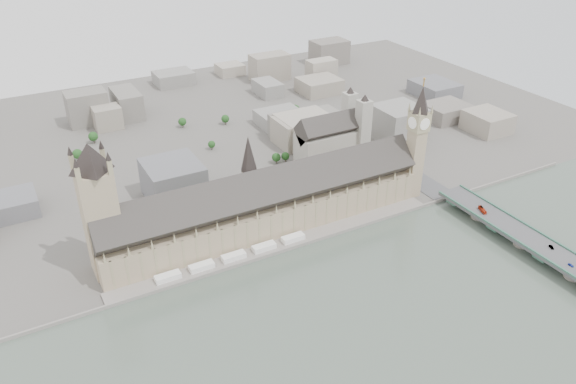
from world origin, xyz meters
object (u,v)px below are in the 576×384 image
westminster_bridge (515,235)px  red_bus_north (482,210)px  car_silver (551,247)px  victoria_tower (98,204)px  palace_of_westminster (265,205)px  elizabeth_tower (417,134)px  westminster_abbey (333,139)px  car_blue (571,265)px

westminster_bridge → red_bus_north: 32.90m
westminster_bridge → car_silver: bearing=-84.1°
victoria_tower → red_bus_north: victoria_tower is taller
victoria_tower → car_silver: size_ratio=20.02×
palace_of_westminster → victoria_tower: victoria_tower is taller
palace_of_westminster → elizabeth_tower: elizabeth_tower is taller
palace_of_westminster → westminster_bridge: 195.05m
victoria_tower → westminster_bridge: size_ratio=0.31×
red_bus_north → car_silver: size_ratio=2.17×
palace_of_westminster → car_silver: bearing=-39.7°
westminster_abbey → car_blue: 238.76m
palace_of_westminster → elizabeth_tower: bearing=-4.8°
palace_of_westminster → victoria_tower: (-122.00, 6.30, 32.50)m
elizabeth_tower → red_bus_north: 81.26m
westminster_abbey → car_silver: 219.43m
red_bus_north → westminster_abbey: bearing=128.1°
elizabeth_tower → red_bus_north: (20.81, -63.44, -46.33)m
westminster_bridge → car_blue: 51.40m
westminster_abbey → westminster_bridge: bearing=-74.4°
car_blue → elizabeth_tower: bearing=98.7°
westminster_bridge → red_bus_north: bearing=95.7°
palace_of_westminster → car_silver: (165.09, -136.88, -11.63)m
palace_of_westminster → victoria_tower: bearing=177.0°
victoria_tower → car_blue: 328.49m
elizabeth_tower → car_blue: elizabeth_tower is taller
elizabeth_tower → car_silver: size_ratio=21.52×
westminster_bridge → westminster_abbey: size_ratio=4.78×
elizabeth_tower → car_silver: bearing=-77.8°
elizabeth_tower → red_bus_north: elizabeth_tower is taller
elizabeth_tower → car_blue: (20.89, -146.47, -47.13)m
palace_of_westminster → westminster_abbey: westminster_abbey is taller
palace_of_westminster → red_bus_north: size_ratio=24.47×
victoria_tower → westminster_abbey: (232.92, 69.00, -30.12)m
victoria_tower → westminster_bridge: bearing=-21.8°
elizabeth_tower → victoria_tower: 260.64m
car_silver → palace_of_westminster: bearing=164.7°
victoria_tower → elizabeth_tower: bearing=-4.0°
westminster_bridge → victoria_tower: bearing=158.2°
elizabeth_tower → westminster_bridge: (24.00, -95.50, -52.96)m
palace_of_westminster → red_bus_north: (158.81, -75.14, -10.95)m
westminster_bridge → car_silver: 30.43m
westminster_abbey → car_blue: westminster_abbey is taller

